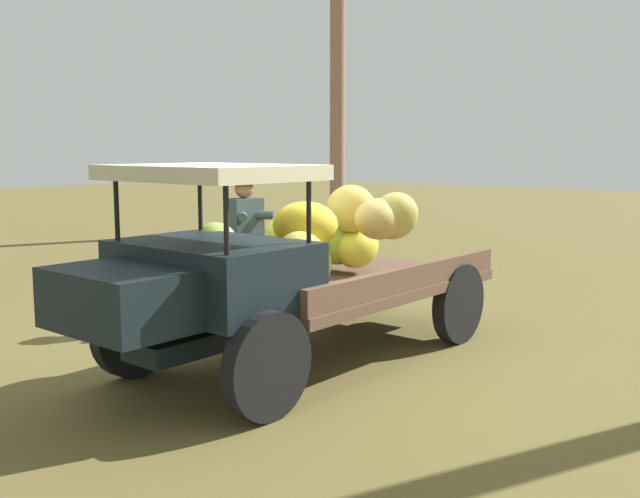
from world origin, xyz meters
The scene contains 3 objects.
ground_plane centered at (0.00, 0.00, 0.00)m, with size 60.00×60.00×0.00m, color brown.
truck centered at (0.18, 0.15, 0.92)m, with size 4.52×1.91×1.85m.
farmer centered at (-1.00, -1.46, 0.96)m, with size 0.52×0.48×1.69m.
Camera 1 is at (5.04, 4.41, 1.98)m, focal length 40.93 mm.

